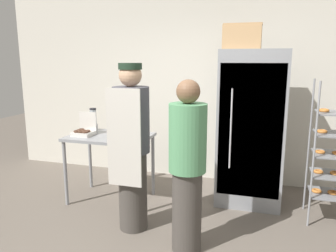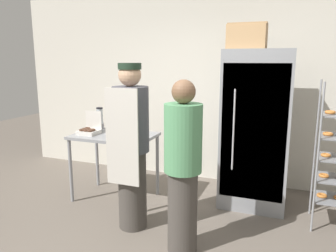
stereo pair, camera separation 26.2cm
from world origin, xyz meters
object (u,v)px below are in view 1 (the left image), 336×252
object	(u,v)px
donut_box	(84,132)
person_customer	(187,167)
refrigerator	(251,129)
blender_pitcher	(93,120)
cardboard_storage_box	(242,37)
person_baker	(132,146)

from	to	relation	value
donut_box	person_customer	size ratio (longest dim) A/B	0.17
refrigerator	donut_box	xyz separation A→B (m)	(-2.04, -0.55, -0.05)
blender_pitcher	person_customer	world-z (taller)	person_customer
refrigerator	person_customer	world-z (taller)	refrigerator
person_customer	refrigerator	bearing A→B (deg)	68.59
refrigerator	blender_pitcher	xyz separation A→B (m)	(-2.08, -0.22, 0.04)
cardboard_storage_box	refrigerator	bearing A→B (deg)	18.88
donut_box	person_customer	distance (m)	1.71
donut_box	blender_pitcher	size ratio (longest dim) A/B	0.94
blender_pitcher	refrigerator	bearing A→B (deg)	6.17
donut_box	cardboard_storage_box	bearing A→B (deg)	14.68
cardboard_storage_box	person_baker	size ratio (longest dim) A/B	0.25
cardboard_storage_box	person_baker	xyz separation A→B (m)	(-1.01, -1.01, -1.15)
refrigerator	person_customer	size ratio (longest dim) A/B	1.18
refrigerator	person_baker	size ratio (longest dim) A/B	1.08
person_customer	donut_box	bearing A→B (deg)	153.71
person_baker	blender_pitcher	bearing A→B (deg)	137.34
blender_pitcher	person_baker	size ratio (longest dim) A/B	0.17
refrigerator	cardboard_storage_box	distance (m)	1.12
donut_box	person_baker	size ratio (longest dim) A/B	0.16
refrigerator	cardboard_storage_box	bearing A→B (deg)	-161.12
cardboard_storage_box	blender_pitcher	bearing A→B (deg)	-174.87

